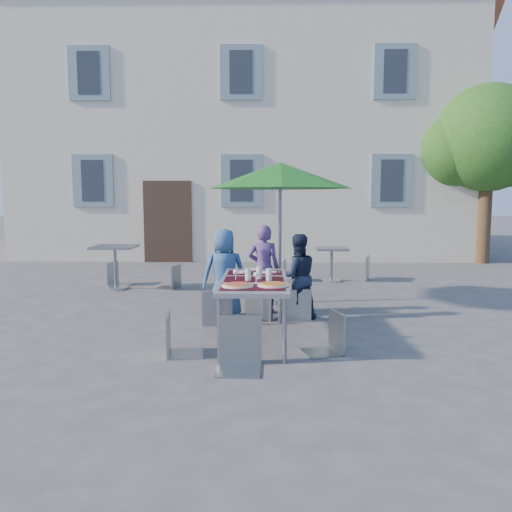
{
  "coord_description": "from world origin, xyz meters",
  "views": [
    {
      "loc": [
        0.67,
        -5.98,
        1.72
      ],
      "look_at": [
        0.53,
        0.85,
        0.93
      ],
      "focal_mm": 35.0,
      "sensor_mm": 36.0,
      "label": 1
    }
  ],
  "objects_px": {
    "chair_2": "(298,285)",
    "bg_chair_l_1": "(289,257)",
    "dining_table": "(254,284)",
    "pizza_near_left": "(238,285)",
    "bg_chair_r_0": "(172,263)",
    "chair_3": "(176,310)",
    "cafe_table_0": "(115,258)",
    "chair_5": "(239,311)",
    "child_2": "(297,276)",
    "chair_1": "(261,282)",
    "bg_chair_l_0": "(116,260)",
    "patio_umbrella": "(280,177)",
    "chair_0": "(217,287)",
    "pizza_near_right": "(273,284)",
    "child_1": "(264,269)",
    "chair_4": "(330,308)",
    "bg_chair_r_1": "(363,253)",
    "cafe_table_1": "(331,259)",
    "child_0": "(224,273)"
  },
  "relations": [
    {
      "from": "bg_chair_l_0",
      "to": "cafe_table_0",
      "type": "bearing_deg",
      "value": -75.18
    },
    {
      "from": "chair_2",
      "to": "bg_chair_r_1",
      "type": "distance_m",
      "value": 3.86
    },
    {
      "from": "child_2",
      "to": "bg_chair_r_1",
      "type": "distance_m",
      "value": 3.81
    },
    {
      "from": "dining_table",
      "to": "chair_0",
      "type": "distance_m",
      "value": 0.94
    },
    {
      "from": "bg_chair_r_1",
      "to": "bg_chair_l_0",
      "type": "bearing_deg",
      "value": -171.68
    },
    {
      "from": "patio_umbrella",
      "to": "bg_chair_r_0",
      "type": "height_order",
      "value": "patio_umbrella"
    },
    {
      "from": "child_2",
      "to": "cafe_table_0",
      "type": "distance_m",
      "value": 4.02
    },
    {
      "from": "chair_0",
      "to": "chair_2",
      "type": "xyz_separation_m",
      "value": [
        1.13,
        0.32,
        -0.03
      ]
    },
    {
      "from": "pizza_near_right",
      "to": "child_0",
      "type": "distance_m",
      "value": 1.81
    },
    {
      "from": "chair_2",
      "to": "patio_umbrella",
      "type": "height_order",
      "value": "patio_umbrella"
    },
    {
      "from": "child_2",
      "to": "patio_umbrella",
      "type": "height_order",
      "value": "patio_umbrella"
    },
    {
      "from": "chair_1",
      "to": "bg_chair_r_0",
      "type": "xyz_separation_m",
      "value": [
        -1.74,
        2.42,
        -0.04
      ]
    },
    {
      "from": "chair_4",
      "to": "patio_umbrella",
      "type": "distance_m",
      "value": 3.14
    },
    {
      "from": "pizza_near_left",
      "to": "bg_chair_r_0",
      "type": "distance_m",
      "value": 4.3
    },
    {
      "from": "cafe_table_1",
      "to": "child_1",
      "type": "bearing_deg",
      "value": -115.81
    },
    {
      "from": "chair_0",
      "to": "chair_2",
      "type": "height_order",
      "value": "chair_0"
    },
    {
      "from": "patio_umbrella",
      "to": "bg_chair_r_0",
      "type": "relative_size",
      "value": 2.77
    },
    {
      "from": "patio_umbrella",
      "to": "child_2",
      "type": "bearing_deg",
      "value": -78.26
    },
    {
      "from": "chair_4",
      "to": "dining_table",
      "type": "bearing_deg",
      "value": 150.75
    },
    {
      "from": "pizza_near_left",
      "to": "bg_chair_l_0",
      "type": "bearing_deg",
      "value": 121.52
    },
    {
      "from": "chair_3",
      "to": "pizza_near_left",
      "type": "bearing_deg",
      "value": 7.87
    },
    {
      "from": "chair_2",
      "to": "cafe_table_1",
      "type": "height_order",
      "value": "chair_2"
    },
    {
      "from": "child_2",
      "to": "chair_3",
      "type": "bearing_deg",
      "value": 37.85
    },
    {
      "from": "dining_table",
      "to": "chair_2",
      "type": "bearing_deg",
      "value": 60.94
    },
    {
      "from": "dining_table",
      "to": "chair_1",
      "type": "bearing_deg",
      "value": 85.93
    },
    {
      "from": "child_2",
      "to": "bg_chair_l_0",
      "type": "distance_m",
      "value": 4.39
    },
    {
      "from": "pizza_near_left",
      "to": "bg_chair_r_0",
      "type": "xyz_separation_m",
      "value": [
        -1.5,
        4.02,
        -0.28
      ]
    },
    {
      "from": "chair_3",
      "to": "chair_4",
      "type": "height_order",
      "value": "same"
    },
    {
      "from": "pizza_near_right",
      "to": "child_1",
      "type": "relative_size",
      "value": 0.27
    },
    {
      "from": "chair_4",
      "to": "pizza_near_left",
      "type": "bearing_deg",
      "value": -178.43
    },
    {
      "from": "chair_4",
      "to": "bg_chair_l_0",
      "type": "height_order",
      "value": "chair_4"
    },
    {
      "from": "bg_chair_r_0",
      "to": "bg_chair_l_1",
      "type": "xyz_separation_m",
      "value": [
        2.3,
        0.88,
        0.01
      ]
    },
    {
      "from": "patio_umbrella",
      "to": "bg_chair_l_0",
      "type": "distance_m",
      "value": 3.94
    },
    {
      "from": "cafe_table_0",
      "to": "cafe_table_1",
      "type": "bearing_deg",
      "value": 13.56
    },
    {
      "from": "child_0",
      "to": "chair_4",
      "type": "xyz_separation_m",
      "value": [
        1.31,
        -1.68,
        -0.14
      ]
    },
    {
      "from": "dining_table",
      "to": "child_2",
      "type": "bearing_deg",
      "value": 62.33
    },
    {
      "from": "dining_table",
      "to": "bg_chair_l_0",
      "type": "height_order",
      "value": "bg_chair_l_0"
    },
    {
      "from": "child_2",
      "to": "bg_chair_l_1",
      "type": "relative_size",
      "value": 1.41
    },
    {
      "from": "chair_3",
      "to": "bg_chair_l_0",
      "type": "height_order",
      "value": "chair_3"
    },
    {
      "from": "cafe_table_0",
      "to": "bg_chair_r_1",
      "type": "relative_size",
      "value": 0.85
    },
    {
      "from": "dining_table",
      "to": "chair_5",
      "type": "relative_size",
      "value": 1.85
    },
    {
      "from": "pizza_near_right",
      "to": "child_2",
      "type": "xyz_separation_m",
      "value": [
        0.37,
        1.6,
        -0.16
      ]
    },
    {
      "from": "child_0",
      "to": "chair_0",
      "type": "height_order",
      "value": "child_0"
    },
    {
      "from": "chair_2",
      "to": "bg_chair_l_1",
      "type": "distance_m",
      "value": 3.31
    },
    {
      "from": "cafe_table_0",
      "to": "chair_5",
      "type": "bearing_deg",
      "value": -59.43
    },
    {
      "from": "chair_1",
      "to": "cafe_table_1",
      "type": "relative_size",
      "value": 1.29
    },
    {
      "from": "bg_chair_l_0",
      "to": "pizza_near_left",
      "type": "bearing_deg",
      "value": -58.48
    },
    {
      "from": "chair_3",
      "to": "cafe_table_1",
      "type": "height_order",
      "value": "chair_3"
    },
    {
      "from": "child_2",
      "to": "chair_2",
      "type": "xyz_separation_m",
      "value": [
        0.0,
        -0.06,
        -0.11
      ]
    },
    {
      "from": "chair_0",
      "to": "bg_chair_r_0",
      "type": "height_order",
      "value": "chair_0"
    }
  ]
}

